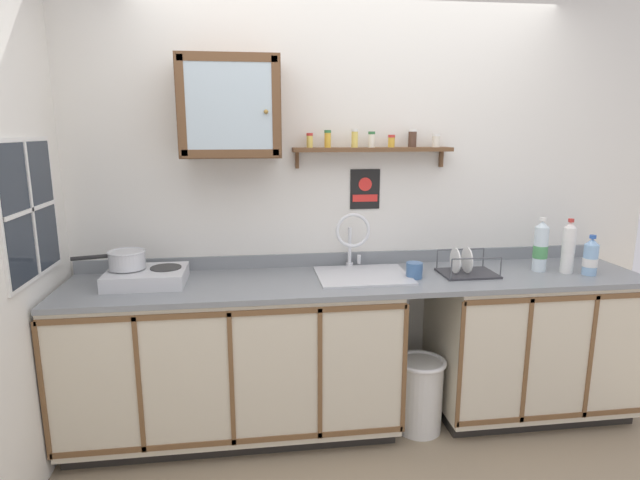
# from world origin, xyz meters

# --- Properties ---
(floor) EXTENTS (6.38, 6.38, 0.00)m
(floor) POSITION_xyz_m (0.00, 0.00, 0.00)
(floor) COLOR gray
(floor) RESTS_ON ground
(back_wall) EXTENTS (3.98, 0.07, 2.65)m
(back_wall) POSITION_xyz_m (0.00, 0.75, 1.34)
(back_wall) COLOR silver
(back_wall) RESTS_ON ground
(lower_cabinet_run) EXTENTS (1.88, 0.63, 0.89)m
(lower_cabinet_run) POSITION_xyz_m (-0.74, 0.41, 0.45)
(lower_cabinet_run) COLOR black
(lower_cabinet_run) RESTS_ON ground
(lower_cabinet_run_right) EXTENTS (1.19, 0.63, 0.89)m
(lower_cabinet_run_right) POSITION_xyz_m (1.08, 0.41, 0.45)
(lower_cabinet_run_right) COLOR black
(lower_cabinet_run_right) RESTS_ON ground
(countertop) EXTENTS (3.34, 0.65, 0.03)m
(countertop) POSITION_xyz_m (0.00, 0.41, 0.90)
(countertop) COLOR gray
(countertop) RESTS_ON lower_cabinet_run
(backsplash) EXTENTS (3.34, 0.02, 0.08)m
(backsplash) POSITION_xyz_m (0.00, 0.71, 0.96)
(backsplash) COLOR gray
(backsplash) RESTS_ON countertop
(sink) EXTENTS (0.53, 0.47, 0.50)m
(sink) POSITION_xyz_m (0.01, 0.46, 0.90)
(sink) COLOR silver
(sink) RESTS_ON countertop
(hot_plate_stove) EXTENTS (0.43, 0.34, 0.09)m
(hot_plate_stove) POSITION_xyz_m (-1.20, 0.45, 0.96)
(hot_plate_stove) COLOR silver
(hot_plate_stove) RESTS_ON countertop
(saucepan) EXTENTS (0.38, 0.20, 0.10)m
(saucepan) POSITION_xyz_m (-1.31, 0.48, 1.06)
(saucepan) COLOR silver
(saucepan) RESTS_ON hot_plate_stove
(bottle_water_clear_0) EXTENTS (0.09, 0.09, 0.33)m
(bottle_water_clear_0) POSITION_xyz_m (1.10, 0.42, 1.07)
(bottle_water_clear_0) COLOR silver
(bottle_water_clear_0) RESTS_ON countertop
(bottle_opaque_white_1) EXTENTS (0.08, 0.08, 0.33)m
(bottle_opaque_white_1) POSITION_xyz_m (1.24, 0.35, 1.08)
(bottle_opaque_white_1) COLOR white
(bottle_opaque_white_1) RESTS_ON countertop
(bottle_water_blue_2) EXTENTS (0.08, 0.08, 0.24)m
(bottle_water_blue_2) POSITION_xyz_m (1.35, 0.30, 1.02)
(bottle_water_blue_2) COLOR #8CB7E0
(bottle_water_blue_2) RESTS_ON countertop
(dish_rack) EXTENTS (0.32, 0.25, 0.17)m
(dish_rack) POSITION_xyz_m (0.63, 0.40, 0.95)
(dish_rack) COLOR #333338
(dish_rack) RESTS_ON countertop
(mug) EXTENTS (0.12, 0.10, 0.09)m
(mug) POSITION_xyz_m (0.31, 0.37, 0.97)
(mug) COLOR #3F6699
(mug) RESTS_ON countertop
(wall_cabinet) EXTENTS (0.55, 0.31, 0.55)m
(wall_cabinet) POSITION_xyz_m (-0.72, 0.58, 1.88)
(wall_cabinet) COLOR brown
(spice_shelf) EXTENTS (0.96, 0.14, 0.23)m
(spice_shelf) POSITION_xyz_m (0.12, 0.65, 1.66)
(spice_shelf) COLOR brown
(warning_sign) EXTENTS (0.18, 0.01, 0.25)m
(warning_sign) POSITION_xyz_m (0.09, 0.72, 1.40)
(warning_sign) COLOR black
(window) EXTENTS (0.03, 0.63, 0.69)m
(window) POSITION_xyz_m (-1.68, 0.24, 1.38)
(window) COLOR #262D38
(trash_bin) EXTENTS (0.29, 0.29, 0.45)m
(trash_bin) POSITION_xyz_m (0.34, 0.28, 0.23)
(trash_bin) COLOR silver
(trash_bin) RESTS_ON ground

